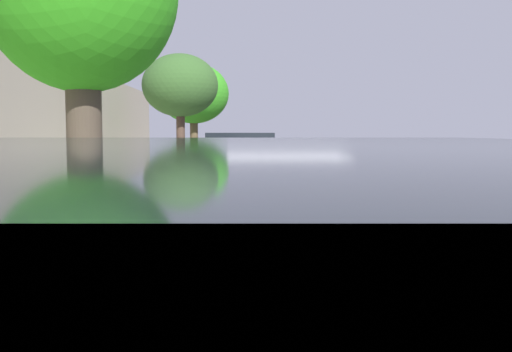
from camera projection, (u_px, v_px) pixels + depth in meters
name	position (u px, v px, depth m)	size (l,w,h in m)	color
ground	(287.00, 227.00, 11.92)	(66.88, 66.88, 0.00)	#2A2A2A
sidewalk	(83.00, 224.00, 11.82)	(4.15, 41.80, 0.14)	#AFB09C
curb_edge	(186.00, 224.00, 11.87)	(0.16, 41.80, 0.14)	gray
lane_stripe_centre	(399.00, 220.00, 12.87)	(0.14, 40.00, 0.01)	white
lane_stripe_bike_edge	(255.00, 227.00, 11.90)	(0.12, 41.80, 0.01)	white
parked_sedan_red_nearest	(243.00, 157.00, 28.25)	(1.94, 4.45, 1.52)	maroon
parked_sedan_green_second	(237.00, 164.00, 21.78)	(2.06, 4.51, 1.52)	#1E512D
parked_suv_grey_mid	(238.00, 169.00, 15.03)	(2.13, 4.78, 1.99)	slate
parked_sedan_tan_far	(225.00, 230.00, 7.17)	(1.90, 4.43, 1.52)	tan
bicycle_at_curb	(208.00, 209.00, 11.85)	(1.31, 1.27, 0.80)	black
cyclist_with_backpack	(199.00, 177.00, 12.26)	(0.52, 0.55, 1.69)	#C6B284
street_tree_near_cyclist	(194.00, 94.00, 24.37)	(3.05, 3.05, 4.85)	brown
street_tree_mid_block	(180.00, 86.00, 19.19)	(2.60, 2.60, 4.53)	#4C372C
fire_hydrant	(198.00, 172.00, 20.37)	(0.22, 0.22, 0.84)	red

